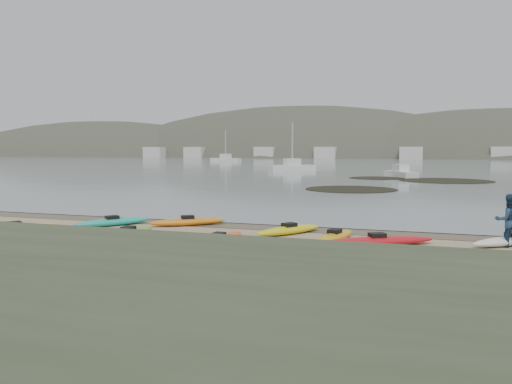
% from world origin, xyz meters
% --- Properties ---
extents(ground, '(600.00, 600.00, 0.00)m').
position_xyz_m(ground, '(0.00, 0.00, 0.00)').
color(ground, tan).
rests_on(ground, ground).
extents(wet_sand, '(60.00, 60.00, 0.00)m').
position_xyz_m(wet_sand, '(0.00, -0.30, 0.00)').
color(wet_sand, brown).
rests_on(wet_sand, ground).
extents(water, '(1200.00, 1200.00, 0.00)m').
position_xyz_m(water, '(0.00, 300.00, 0.01)').
color(water, slate).
rests_on(water, ground).
extents(kayaks, '(22.10, 8.28, 0.34)m').
position_xyz_m(kayaks, '(-0.23, -3.46, 0.17)').
color(kayaks, yellow).
rests_on(kayaks, ground).
extents(person_east, '(1.05, 0.89, 1.88)m').
position_xyz_m(person_east, '(10.04, -2.13, 0.94)').
color(person_east, navy).
rests_on(person_east, ground).
extents(kelp_mats, '(16.86, 23.93, 0.04)m').
position_xyz_m(kelp_mats, '(5.73, 31.32, 0.03)').
color(kelp_mats, black).
rests_on(kelp_mats, water).
extents(moored_boats, '(102.74, 81.32, 1.20)m').
position_xyz_m(moored_boats, '(11.68, 82.35, 0.55)').
color(moored_boats, silver).
rests_on(moored_boats, ground).
extents(far_hills, '(550.00, 135.00, 80.00)m').
position_xyz_m(far_hills, '(39.38, 193.97, -15.93)').
color(far_hills, '#384235').
rests_on(far_hills, ground).
extents(far_town, '(199.00, 5.00, 4.00)m').
position_xyz_m(far_town, '(6.00, 145.00, 2.00)').
color(far_town, beige).
rests_on(far_town, ground).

